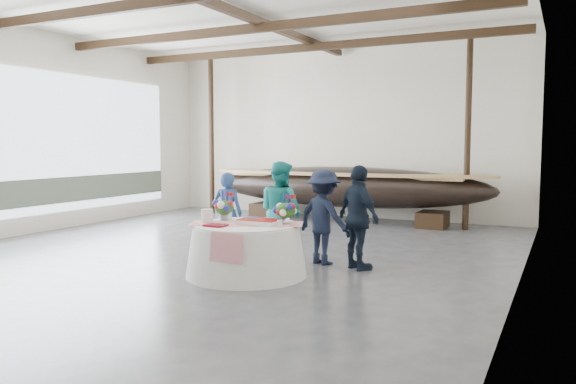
% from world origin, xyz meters
% --- Properties ---
extents(floor, '(10.00, 12.00, 0.01)m').
position_xyz_m(floor, '(0.00, 0.00, 0.00)').
color(floor, '#3D3D42').
rests_on(floor, ground).
extents(wall_back, '(10.00, 0.02, 4.50)m').
position_xyz_m(wall_back, '(0.00, 6.00, 2.25)').
color(wall_back, silver).
rests_on(wall_back, ground).
extents(wall_left, '(0.02, 12.00, 4.50)m').
position_xyz_m(wall_left, '(-5.00, 0.00, 2.25)').
color(wall_left, silver).
rests_on(wall_left, ground).
extents(wall_right, '(0.02, 12.00, 4.50)m').
position_xyz_m(wall_right, '(5.00, 0.00, 2.25)').
color(wall_right, silver).
rests_on(wall_right, ground).
extents(pavilion_structure, '(9.80, 11.76, 4.50)m').
position_xyz_m(pavilion_structure, '(0.00, 0.85, 4.00)').
color(pavilion_structure, black).
rests_on(pavilion_structure, ground).
extents(open_bay, '(0.03, 7.00, 3.20)m').
position_xyz_m(open_bay, '(-4.95, 1.00, 1.83)').
color(open_bay, silver).
rests_on(open_bay, ground).
extents(longboat_display, '(7.46, 1.49, 1.40)m').
position_xyz_m(longboat_display, '(0.51, 4.98, 0.89)').
color(longboat_display, black).
rests_on(longboat_display, ground).
extents(banquet_table, '(1.83, 1.83, 0.78)m').
position_xyz_m(banquet_table, '(1.28, -1.14, 0.39)').
color(banquet_table, silver).
rests_on(banquet_table, ground).
extents(tabletop_items, '(1.77, 1.16, 0.40)m').
position_xyz_m(tabletop_items, '(1.24, -0.98, 0.93)').
color(tabletop_items, red).
rests_on(tabletop_items, banquet_table).
extents(guest_woman_blue, '(0.59, 0.44, 1.48)m').
position_xyz_m(guest_woman_blue, '(0.15, 0.11, 0.74)').
color(guest_woman_blue, navy).
rests_on(guest_woman_blue, ground).
extents(guest_woman_teal, '(0.99, 0.88, 1.69)m').
position_xyz_m(guest_woman_teal, '(1.21, 0.12, 0.84)').
color(guest_woman_teal, teal).
rests_on(guest_woman_teal, ground).
extents(guest_man_left, '(1.14, 0.86, 1.56)m').
position_xyz_m(guest_man_left, '(2.00, 0.13, 0.78)').
color(guest_man_left, black).
rests_on(guest_man_left, ground).
extents(guest_man_right, '(1.02, 0.89, 1.65)m').
position_xyz_m(guest_man_right, '(2.66, -0.02, 0.83)').
color(guest_man_right, black).
rests_on(guest_man_right, ground).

